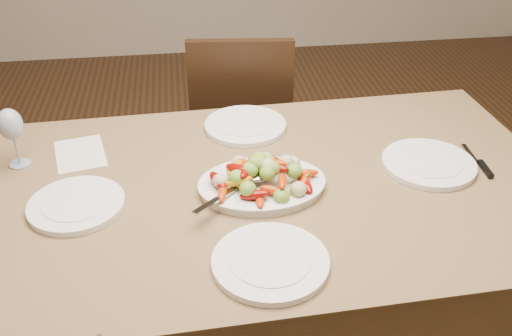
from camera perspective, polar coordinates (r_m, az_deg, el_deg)
The scene contains 13 objects.
floor at distance 2.28m, azimuth 6.29°, elevation -16.33°, with size 6.00×6.00×0.00m, color #392211.
dining_table at distance 1.93m, azimuth -0.00°, elevation -11.08°, with size 1.84×1.04×0.76m, color brown.
chair_far at distance 2.60m, azimuth -1.47°, elevation 4.25°, with size 0.42×0.42×0.95m, color black, non-canonical shape.
serving_platter at distance 1.66m, azimuth 0.60°, elevation -1.85°, with size 0.36×0.27×0.02m, color white.
roasted_vegetables at distance 1.63m, azimuth 0.61°, elevation -0.20°, with size 0.30×0.20×0.09m, color #6E0702, non-canonical shape.
serving_spoon at distance 1.60m, azimuth -1.44°, elevation -1.74°, with size 0.28×0.06×0.03m, color #9EA0A8, non-canonical shape.
plate_left at distance 1.67m, azimuth -17.52°, elevation -3.54°, with size 0.27×0.27×0.02m, color white.
plate_right at distance 1.85m, azimuth 16.87°, elevation 0.40°, with size 0.29×0.29×0.02m, color white.
plate_far at distance 1.99m, azimuth -1.08°, elevation 4.24°, with size 0.28×0.28×0.02m, color white.
plate_near at distance 1.41m, azimuth 1.45°, elevation -9.39°, with size 0.29×0.29×0.02m, color white.
wine_glass at distance 1.88m, azimuth -23.12°, elevation 2.94°, with size 0.08×0.08×0.20m, color #8C99A5, non-canonical shape.
menu_card at distance 1.92m, azimuth -17.18°, elevation 1.39°, with size 0.15×0.21×0.00m, color silver.
table_knife at distance 1.92m, azimuth 21.30°, elevation 0.54°, with size 0.02×0.20×0.01m, color #9EA0A8, non-canonical shape.
Camera 1 is at (-0.44, -1.43, 1.72)m, focal length 40.00 mm.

